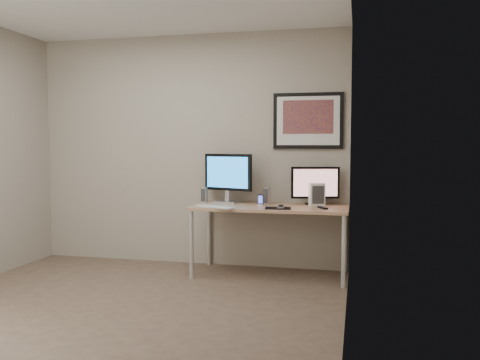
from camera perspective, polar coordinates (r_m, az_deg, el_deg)
The scene contains 14 objects.
floor at distance 4.47m, azimuth -12.85°, elevation -13.90°, with size 3.60×3.60×0.00m, color brown.
room at distance 4.67m, azimuth -10.74°, elevation 7.35°, with size 3.60×3.60×3.60m.
desk at distance 5.29m, azimuth 3.42°, elevation -3.63°, with size 1.60×0.70×0.73m.
framed_art at distance 5.53m, azimuth 7.65°, elevation 6.62°, with size 0.75×0.04×0.60m.
monitor_large at distance 5.52m, azimuth -1.36°, elevation 0.48°, with size 0.57×0.27×0.53m.
monitor_tv at distance 5.41m, azimuth 8.44°, elevation -0.50°, with size 0.50×0.17×0.40m.
speaker_left at distance 5.59m, azimuth -3.97°, elevation -1.68°, with size 0.07×0.07×0.17m, color #B0B0B5.
speaker_right at distance 5.42m, azimuth 3.03°, elevation -1.77°, with size 0.07×0.07×0.18m, color #B0B0B5.
phone_dock at distance 5.28m, azimuth 2.30°, elevation -2.26°, with size 0.05×0.05×0.12m, color black.
keyboard at distance 5.12m, azimuth -2.81°, elevation -3.05°, with size 0.44×0.12×0.02m, color silver.
mousepad at distance 5.09m, azimuth 4.28°, elevation -3.17°, with size 0.25×0.23×0.00m, color black.
mouse at distance 5.07m, azimuth 4.62°, elevation -2.96°, with size 0.06×0.10×0.04m, color black.
remote at distance 5.11m, azimuth 9.27°, elevation -3.08°, with size 0.04×0.16×0.02m, color black.
fan_unit at distance 5.34m, azimuth 8.62°, elevation -1.60°, with size 0.15×0.11×0.24m, color silver.
Camera 1 is at (1.88, -3.82, 1.37)m, focal length 38.00 mm.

